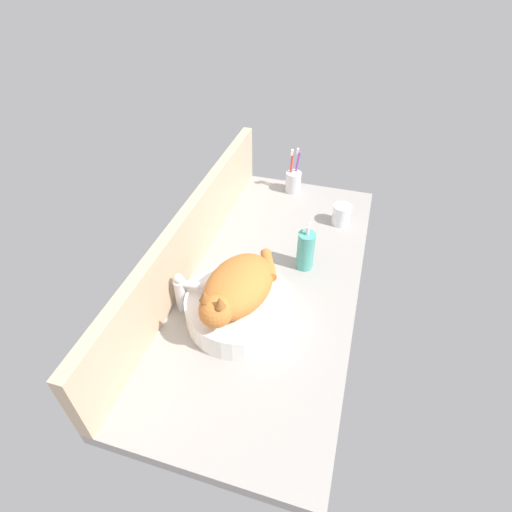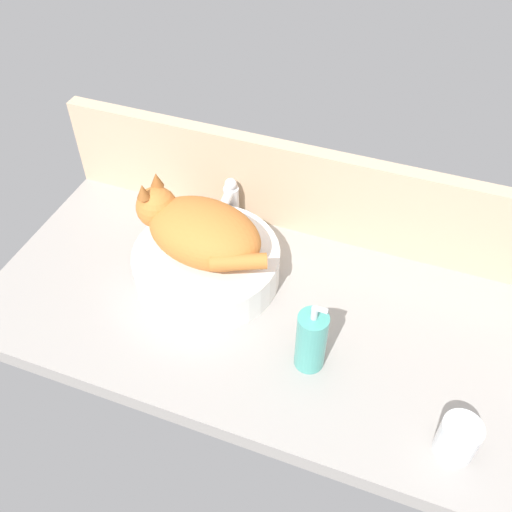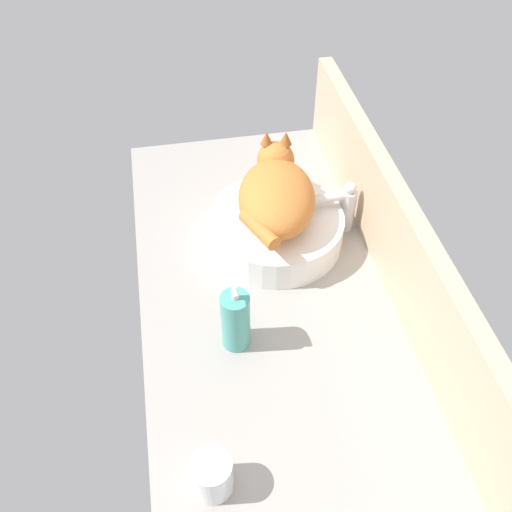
{
  "view_description": "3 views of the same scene",
  "coord_description": "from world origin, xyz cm",
  "px_view_note": "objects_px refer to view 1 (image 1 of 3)",
  "views": [
    {
      "loc": [
        -90.4,
        -22.23,
        90.72
      ],
      "look_at": [
        1.19,
        4.97,
        7.51
      ],
      "focal_mm": 28.0,
      "sensor_mm": 36.0,
      "label": 1
    },
    {
      "loc": [
        21.24,
        -71.21,
        92.42
      ],
      "look_at": [
        -7.0,
        4.86,
        9.56
      ],
      "focal_mm": 40.0,
      "sensor_mm": 36.0,
      "label": 2
    },
    {
      "loc": [
        76.32,
        -17.99,
        94.52
      ],
      "look_at": [
        -3.35,
        -3.19,
        10.84
      ],
      "focal_mm": 40.0,
      "sensor_mm": 36.0,
      "label": 3
    }
  ],
  "objects_px": {
    "sink_basin": "(240,308)",
    "soap_dispenser": "(306,250)",
    "faucet": "(184,291)",
    "cat": "(237,288)",
    "water_glass": "(341,215)",
    "toothbrush_cup": "(293,181)"
  },
  "relations": [
    {
      "from": "sink_basin",
      "to": "cat",
      "type": "xyz_separation_m",
      "value": [
        -0.01,
        0.0,
        0.1
      ]
    },
    {
      "from": "soap_dispenser",
      "to": "water_glass",
      "type": "height_order",
      "value": "soap_dispenser"
    },
    {
      "from": "soap_dispenser",
      "to": "toothbrush_cup",
      "type": "bearing_deg",
      "value": 17.16
    },
    {
      "from": "water_glass",
      "to": "soap_dispenser",
      "type": "bearing_deg",
      "value": 163.35
    },
    {
      "from": "sink_basin",
      "to": "soap_dispenser",
      "type": "xyz_separation_m",
      "value": [
        0.27,
        -0.14,
        0.03
      ]
    },
    {
      "from": "sink_basin",
      "to": "faucet",
      "type": "relative_size",
      "value": 2.3
    },
    {
      "from": "sink_basin",
      "to": "toothbrush_cup",
      "type": "distance_m",
      "value": 0.73
    },
    {
      "from": "faucet",
      "to": "water_glass",
      "type": "height_order",
      "value": "faucet"
    },
    {
      "from": "soap_dispenser",
      "to": "water_glass",
      "type": "relative_size",
      "value": 2.19
    },
    {
      "from": "cat",
      "to": "soap_dispenser",
      "type": "height_order",
      "value": "cat"
    },
    {
      "from": "cat",
      "to": "soap_dispenser",
      "type": "bearing_deg",
      "value": -25.97
    },
    {
      "from": "sink_basin",
      "to": "water_glass",
      "type": "bearing_deg",
      "value": -21.81
    },
    {
      "from": "soap_dispenser",
      "to": "toothbrush_cup",
      "type": "height_order",
      "value": "toothbrush_cup"
    },
    {
      "from": "cat",
      "to": "water_glass",
      "type": "height_order",
      "value": "cat"
    },
    {
      "from": "cat",
      "to": "water_glass",
      "type": "relative_size",
      "value": 4.1
    },
    {
      "from": "faucet",
      "to": "sink_basin",
      "type": "bearing_deg",
      "value": -85.5
    },
    {
      "from": "faucet",
      "to": "soap_dispenser",
      "type": "relative_size",
      "value": 0.81
    },
    {
      "from": "sink_basin",
      "to": "toothbrush_cup",
      "type": "bearing_deg",
      "value": 0.29
    },
    {
      "from": "faucet",
      "to": "toothbrush_cup",
      "type": "bearing_deg",
      "value": -12.25
    },
    {
      "from": "cat",
      "to": "water_glass",
      "type": "distance_m",
      "value": 0.62
    },
    {
      "from": "sink_basin",
      "to": "soap_dispenser",
      "type": "relative_size",
      "value": 1.86
    },
    {
      "from": "sink_basin",
      "to": "soap_dispenser",
      "type": "bearing_deg",
      "value": -26.79
    }
  ]
}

